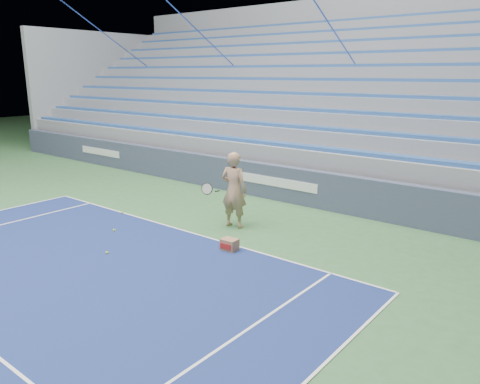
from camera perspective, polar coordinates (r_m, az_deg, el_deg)
sponsor_barrier at (r=14.75m, az=4.34°, el=1.20°), size 30.00×0.32×1.10m
bleachers at (r=19.42m, az=14.19°, el=9.38°), size 31.00×9.15×7.30m
tennis_player at (r=11.94m, az=-0.75°, el=0.25°), size 1.00×0.91×1.97m
ball_box at (r=10.59m, az=-1.29°, el=-6.45°), size 0.38×0.30×0.27m
tennis_ball_0 at (r=10.83m, az=-2.22°, el=-6.54°), size 0.07×0.07×0.07m
tennis_ball_1 at (r=10.82m, az=-15.92°, el=-7.13°), size 0.07×0.07×0.07m
tennis_ball_2 at (r=13.71m, az=-14.17°, el=-2.45°), size 0.07×0.07×0.07m
tennis_ball_3 at (r=12.26m, az=-15.11°, el=-4.52°), size 0.07×0.07×0.07m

